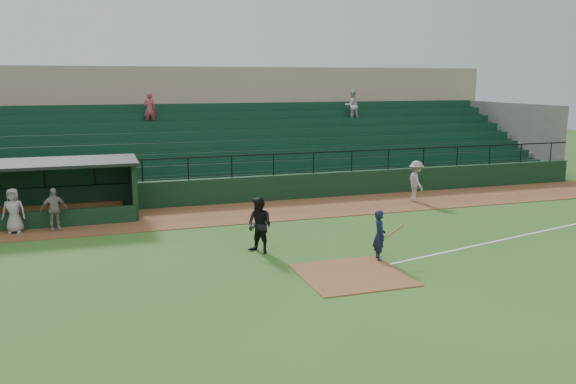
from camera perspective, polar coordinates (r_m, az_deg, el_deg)
name	(u,v)px	position (r m, az deg, el deg)	size (l,w,h in m)	color
ground	(339,265)	(18.50, 4.90, -7.02)	(90.00, 90.00, 0.00)	#2F5A1D
warning_track	(266,211)	(25.79, -2.09, -1.84)	(40.00, 4.00, 0.03)	brown
home_plate_dirt	(352,275)	(17.63, 6.18, -7.90)	(3.00, 3.00, 0.03)	brown
foul_line	(526,235)	(23.63, 21.88, -3.82)	(18.00, 0.09, 0.01)	white
stadium_structure	(224,140)	(33.54, -6.17, 4.99)	(38.00, 13.08, 6.40)	black
dugout	(24,188)	(26.24, -24.04, 0.38)	(8.90, 3.20, 2.42)	black
batter_at_plate	(380,235)	(18.94, 8.78, -4.14)	(1.04, 0.69, 1.62)	black
umpire	(260,225)	(19.51, -2.74, -3.22)	(0.90, 0.70, 1.86)	black
runner	(416,181)	(28.14, 12.20, 1.01)	(1.24, 0.71, 1.92)	gray
dugout_player_a	(54,209)	(23.97, -21.57, -1.54)	(0.95, 0.40, 1.63)	gray
dugout_player_b	(14,211)	(24.18, -24.85, -1.63)	(0.82, 0.53, 1.67)	#9B9591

